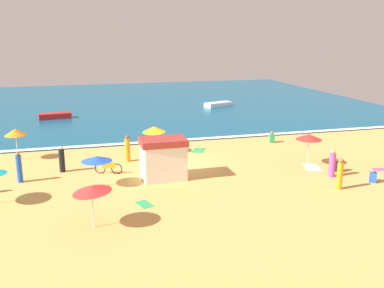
{
  "coord_description": "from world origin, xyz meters",
  "views": [
    {
      "loc": [
        -6.92,
        -27.97,
        8.74
      ],
      "look_at": [
        1.29,
        2.07,
        0.8
      ],
      "focal_mm": 40.59,
      "sensor_mm": 36.0,
      "label": 1
    }
  ],
  "objects_px": {
    "beach_umbrella_6": "(15,132)",
    "beachgoer_5": "(332,164)",
    "beachgoer_0": "(62,160)",
    "beachgoer_8": "(19,168)",
    "beachgoer_2": "(127,149)",
    "beach_umbrella_4": "(309,137)",
    "beachgoer_6": "(340,174)",
    "beachgoer_7": "(272,138)",
    "small_boat_1": "(218,104)",
    "beach_umbrella_1": "(92,189)",
    "small_boat_0": "(55,116)",
    "beachgoer_3": "(339,166)",
    "beach_umbrella_5": "(154,129)",
    "parked_bicycle": "(108,168)",
    "beach_umbrella_0": "(97,159)",
    "lifeguard_cabana": "(163,158)",
    "beachgoer_9": "(373,177)"
  },
  "relations": [
    {
      "from": "parked_bicycle",
      "to": "beachgoer_7",
      "type": "distance_m",
      "value": 14.49
    },
    {
      "from": "beachgoer_0",
      "to": "beachgoer_7",
      "type": "xyz_separation_m",
      "value": [
        16.56,
        3.55,
        -0.37
      ]
    },
    {
      "from": "beach_umbrella_4",
      "to": "beach_umbrella_5",
      "type": "bearing_deg",
      "value": 148.62
    },
    {
      "from": "beach_umbrella_4",
      "to": "beachgoer_7",
      "type": "height_order",
      "value": "beach_umbrella_4"
    },
    {
      "from": "small_boat_1",
      "to": "lifeguard_cabana",
      "type": "bearing_deg",
      "value": -115.77
    },
    {
      "from": "beach_umbrella_1",
      "to": "small_boat_0",
      "type": "relative_size",
      "value": 0.63
    },
    {
      "from": "beach_umbrella_0",
      "to": "beach_umbrella_5",
      "type": "height_order",
      "value": "beach_umbrella_5"
    },
    {
      "from": "beachgoer_3",
      "to": "beachgoer_9",
      "type": "xyz_separation_m",
      "value": [
        0.79,
        -2.39,
        -0.06
      ]
    },
    {
      "from": "lifeguard_cabana",
      "to": "beach_umbrella_6",
      "type": "xyz_separation_m",
      "value": [
        -9.19,
        6.84,
        0.71
      ]
    },
    {
      "from": "small_boat_1",
      "to": "beachgoer_7",
      "type": "bearing_deg",
      "value": -94.52
    },
    {
      "from": "lifeguard_cabana",
      "to": "beach_umbrella_4",
      "type": "height_order",
      "value": "lifeguard_cabana"
    },
    {
      "from": "beach_umbrella_6",
      "to": "beachgoer_0",
      "type": "distance_m",
      "value": 5.02
    },
    {
      "from": "beachgoer_8",
      "to": "beachgoer_6",
      "type": "bearing_deg",
      "value": -18.94
    },
    {
      "from": "beach_umbrella_6",
      "to": "beachgoer_3",
      "type": "distance_m",
      "value": 22.24
    },
    {
      "from": "beach_umbrella_1",
      "to": "beachgoer_0",
      "type": "height_order",
      "value": "beach_umbrella_1"
    },
    {
      "from": "parked_bicycle",
      "to": "beachgoer_7",
      "type": "relative_size",
      "value": 1.78
    },
    {
      "from": "beach_umbrella_4",
      "to": "beachgoer_0",
      "type": "height_order",
      "value": "beach_umbrella_4"
    },
    {
      "from": "beachgoer_3",
      "to": "small_boat_1",
      "type": "height_order",
      "value": "beachgoer_3"
    },
    {
      "from": "beachgoer_3",
      "to": "lifeguard_cabana",
      "type": "bearing_deg",
      "value": 171.98
    },
    {
      "from": "beachgoer_2",
      "to": "beach_umbrella_4",
      "type": "bearing_deg",
      "value": -19.91
    },
    {
      "from": "parked_bicycle",
      "to": "beachgoer_6",
      "type": "bearing_deg",
      "value": -26.92
    },
    {
      "from": "beachgoer_2",
      "to": "small_boat_1",
      "type": "distance_m",
      "value": 24.39
    },
    {
      "from": "beach_umbrella_4",
      "to": "parked_bicycle",
      "type": "distance_m",
      "value": 13.47
    },
    {
      "from": "beach_umbrella_6",
      "to": "beachgoer_5",
      "type": "relative_size",
      "value": 1.31
    },
    {
      "from": "beachgoer_8",
      "to": "lifeguard_cabana",
      "type": "bearing_deg",
      "value": -11.06
    },
    {
      "from": "beach_umbrella_1",
      "to": "small_boat_1",
      "type": "height_order",
      "value": "beach_umbrella_1"
    },
    {
      "from": "beachgoer_6",
      "to": "beachgoer_9",
      "type": "bearing_deg",
      "value": 10.83
    },
    {
      "from": "beach_umbrella_5",
      "to": "small_boat_1",
      "type": "xyz_separation_m",
      "value": [
        11.37,
        18.7,
        -1.49
      ]
    },
    {
      "from": "beach_umbrella_6",
      "to": "beachgoer_3",
      "type": "height_order",
      "value": "beach_umbrella_6"
    },
    {
      "from": "beach_umbrella_4",
      "to": "beachgoer_2",
      "type": "height_order",
      "value": "beach_umbrella_4"
    },
    {
      "from": "beachgoer_5",
      "to": "small_boat_0",
      "type": "height_order",
      "value": "beachgoer_5"
    },
    {
      "from": "beachgoer_2",
      "to": "beachgoer_3",
      "type": "distance_m",
      "value": 14.31
    },
    {
      "from": "beachgoer_2",
      "to": "small_boat_0",
      "type": "bearing_deg",
      "value": 107.4
    },
    {
      "from": "beachgoer_7",
      "to": "small_boat_1",
      "type": "relative_size",
      "value": 0.26
    },
    {
      "from": "beach_umbrella_5",
      "to": "beachgoer_7",
      "type": "distance_m",
      "value": 10.07
    },
    {
      "from": "parked_bicycle",
      "to": "beachgoer_3",
      "type": "height_order",
      "value": "beachgoer_3"
    },
    {
      "from": "beach_umbrella_4",
      "to": "parked_bicycle",
      "type": "bearing_deg",
      "value": 172.43
    },
    {
      "from": "beach_umbrella_4",
      "to": "beachgoer_8",
      "type": "relative_size",
      "value": 1.24
    },
    {
      "from": "beach_umbrella_1",
      "to": "beachgoer_8",
      "type": "xyz_separation_m",
      "value": [
        -3.98,
        7.64,
        -0.99
      ]
    },
    {
      "from": "lifeguard_cabana",
      "to": "beach_umbrella_0",
      "type": "relative_size",
      "value": 1.21
    },
    {
      "from": "parked_bicycle",
      "to": "beachgoer_8",
      "type": "bearing_deg",
      "value": -177.19
    },
    {
      "from": "beachgoer_2",
      "to": "beachgoer_9",
      "type": "xyz_separation_m",
      "value": [
        13.77,
        -8.38,
        -0.56
      ]
    },
    {
      "from": "beachgoer_2",
      "to": "beachgoer_8",
      "type": "xyz_separation_m",
      "value": [
        -6.85,
        -2.74,
        0.0
      ]
    },
    {
      "from": "beachgoer_0",
      "to": "beachgoer_8",
      "type": "bearing_deg",
      "value": -149.37
    },
    {
      "from": "beach_umbrella_6",
      "to": "small_boat_1",
      "type": "distance_m",
      "value": 27.66
    },
    {
      "from": "beachgoer_3",
      "to": "beachgoer_5",
      "type": "xyz_separation_m",
      "value": [
        -1.04,
        -0.79,
        0.43
      ]
    },
    {
      "from": "beach_umbrella_0",
      "to": "beachgoer_9",
      "type": "height_order",
      "value": "beach_umbrella_0"
    },
    {
      "from": "parked_bicycle",
      "to": "beachgoer_9",
      "type": "distance_m",
      "value": 16.42
    },
    {
      "from": "beach_umbrella_6",
      "to": "beachgoer_6",
      "type": "relative_size",
      "value": 1.23
    },
    {
      "from": "beach_umbrella_1",
      "to": "beachgoer_6",
      "type": "distance_m",
      "value": 14.08
    }
  ]
}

